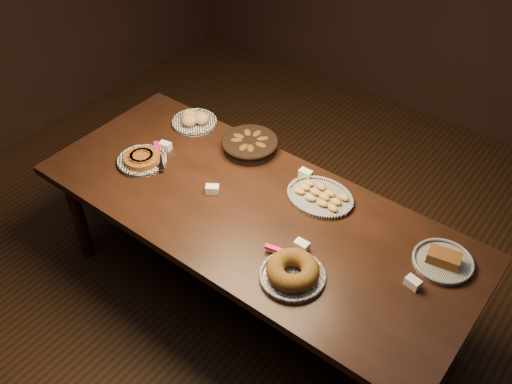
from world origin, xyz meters
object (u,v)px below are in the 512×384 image
Objects in this scene: buffet_table at (253,218)px; apple_tart_plate at (142,159)px; madeleine_platter at (320,196)px; bundt_cake_plate at (293,272)px.

apple_tart_plate is at bearing -173.36° from buffet_table.
madeleine_platter is at bearing 49.52° from buffet_table.
buffet_table is 0.38m from madeleine_platter.
apple_tart_plate is 1.18m from bundt_cake_plate.
buffet_table is 6.62× the size of bundt_cake_plate.
madeleine_platter is at bearing 6.09° from apple_tart_plate.
buffet_table is 7.63× the size of apple_tart_plate.
apple_tart_plate reaches higher than buffet_table.
bundt_cake_plate reaches higher than buffet_table.
bundt_cake_plate is (1.17, -0.17, 0.02)m from apple_tart_plate.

